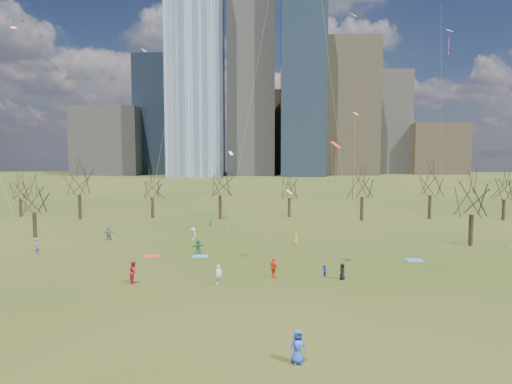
{
  "coord_description": "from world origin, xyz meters",
  "views": [
    {
      "loc": [
        1.48,
        -37.6,
        11.12
      ],
      "look_at": [
        0.0,
        12.0,
        7.0
      ],
      "focal_mm": 32.0,
      "sensor_mm": 36.0,
      "label": 1
    }
  ],
  "objects_px": {
    "person_1": "(219,275)",
    "blanket_crimson": "(152,256)",
    "person_2": "(134,272)",
    "person_4": "(274,268)",
    "person_0": "(298,347)",
    "blanket_navy": "(415,260)",
    "blanket_teal": "(200,256)"
  },
  "relations": [
    {
      "from": "blanket_crimson",
      "to": "person_1",
      "type": "xyz_separation_m",
      "value": [
        8.56,
        -10.66,
        0.83
      ]
    },
    {
      "from": "blanket_navy",
      "to": "blanket_crimson",
      "type": "relative_size",
      "value": 1.0
    },
    {
      "from": "person_1",
      "to": "blanket_crimson",
      "type": "bearing_deg",
      "value": 91.5
    },
    {
      "from": "blanket_teal",
      "to": "blanket_navy",
      "type": "height_order",
      "value": "same"
    },
    {
      "from": "person_2",
      "to": "person_4",
      "type": "xyz_separation_m",
      "value": [
        12.08,
        2.14,
        -0.07
      ]
    },
    {
      "from": "blanket_teal",
      "to": "person_4",
      "type": "bearing_deg",
      "value": -46.72
    },
    {
      "from": "blanket_navy",
      "to": "person_0",
      "type": "relative_size",
      "value": 0.86
    },
    {
      "from": "person_0",
      "to": "blanket_teal",
      "type": "bearing_deg",
      "value": 95.72
    },
    {
      "from": "blanket_crimson",
      "to": "person_0",
      "type": "distance_m",
      "value": 29.13
    },
    {
      "from": "person_0",
      "to": "person_4",
      "type": "distance_m",
      "value": 16.92
    },
    {
      "from": "person_0",
      "to": "person_4",
      "type": "xyz_separation_m",
      "value": [
        -1.11,
        16.88,
        -0.02
      ]
    },
    {
      "from": "blanket_navy",
      "to": "person_2",
      "type": "relative_size",
      "value": 0.82
    },
    {
      "from": "blanket_teal",
      "to": "blanket_navy",
      "type": "xyz_separation_m",
      "value": [
        22.8,
        -1.18,
        0.0
      ]
    },
    {
      "from": "blanket_crimson",
      "to": "person_4",
      "type": "height_order",
      "value": "person_4"
    },
    {
      "from": "blanket_teal",
      "to": "person_0",
      "type": "height_order",
      "value": "person_0"
    },
    {
      "from": "person_2",
      "to": "person_4",
      "type": "relative_size",
      "value": 1.08
    },
    {
      "from": "blanket_crimson",
      "to": "person_2",
      "type": "height_order",
      "value": "person_2"
    },
    {
      "from": "person_0",
      "to": "person_2",
      "type": "xyz_separation_m",
      "value": [
        -13.19,
        14.75,
        0.05
      ]
    },
    {
      "from": "person_0",
      "to": "blanket_crimson",
      "type": "bearing_deg",
      "value": 105.68
    },
    {
      "from": "blanket_navy",
      "to": "person_4",
      "type": "relative_size",
      "value": 0.88
    },
    {
      "from": "person_2",
      "to": "person_4",
      "type": "distance_m",
      "value": 12.26
    },
    {
      "from": "blanket_navy",
      "to": "blanket_crimson",
      "type": "bearing_deg",
      "value": 177.57
    },
    {
      "from": "blanket_crimson",
      "to": "blanket_navy",
      "type": "bearing_deg",
      "value": -2.43
    },
    {
      "from": "blanket_teal",
      "to": "blanket_navy",
      "type": "relative_size",
      "value": 1.0
    },
    {
      "from": "blanket_teal",
      "to": "person_4",
      "type": "distance_m",
      "value": 11.6
    },
    {
      "from": "blanket_navy",
      "to": "person_1",
      "type": "xyz_separation_m",
      "value": [
        -19.59,
        -9.46,
        0.83
      ]
    },
    {
      "from": "blanket_teal",
      "to": "blanket_crimson",
      "type": "distance_m",
      "value": 5.36
    },
    {
      "from": "blanket_teal",
      "to": "blanket_crimson",
      "type": "relative_size",
      "value": 1.0
    },
    {
      "from": "person_0",
      "to": "person_1",
      "type": "relative_size",
      "value": 1.1
    },
    {
      "from": "person_0",
      "to": "person_2",
      "type": "height_order",
      "value": "person_2"
    },
    {
      "from": "blanket_teal",
      "to": "person_0",
      "type": "xyz_separation_m",
      "value": [
        9.04,
        -25.3,
        0.91
      ]
    },
    {
      "from": "blanket_teal",
      "to": "person_1",
      "type": "bearing_deg",
      "value": -73.26
    }
  ]
}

